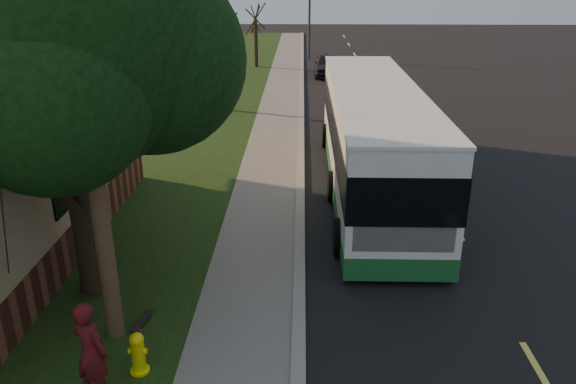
{
  "coord_description": "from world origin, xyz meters",
  "views": [
    {
      "loc": [
        0.02,
        -7.38,
        6.26
      ],
      "look_at": [
        -0.28,
        4.39,
        1.5
      ],
      "focal_mm": 35.0,
      "sensor_mm": 36.0,
      "label": 1
    }
  ],
  "objects_px": {
    "fire_hydrant": "(138,353)",
    "leafy_tree": "(63,33)",
    "transit_bus": "(373,136)",
    "skateboarder": "(91,352)",
    "utility_pole": "(82,82)",
    "bare_tree_near": "(224,64)",
    "traffic_signal": "(309,13)",
    "skateboard_main": "(142,320)",
    "distant_car": "(328,64)",
    "bare_tree_far": "(256,36)"
  },
  "relations": [
    {
      "from": "utility_pole",
      "to": "bare_tree_far",
      "type": "xyz_separation_m",
      "value": [
        0.31,
        29.01,
        -2.63
      ]
    },
    {
      "from": "distant_car",
      "to": "transit_bus",
      "type": "bearing_deg",
      "value": -87.44
    },
    {
      "from": "transit_bus",
      "to": "utility_pole",
      "type": "bearing_deg",
      "value": -125.93
    },
    {
      "from": "utility_pole",
      "to": "bare_tree_far",
      "type": "distance_m",
      "value": 29.13
    },
    {
      "from": "bare_tree_far",
      "to": "leafy_tree",
      "type": "bearing_deg",
      "value": -92.45
    },
    {
      "from": "fire_hydrant",
      "to": "bare_tree_near",
      "type": "relative_size",
      "value": 0.17
    },
    {
      "from": "bare_tree_far",
      "to": "skateboarder",
      "type": "bearing_deg",
      "value": -90.18
    },
    {
      "from": "skateboarder",
      "to": "fire_hydrant",
      "type": "bearing_deg",
      "value": -102.39
    },
    {
      "from": "utility_pole",
      "to": "leafy_tree",
      "type": "height_order",
      "value": "utility_pole"
    },
    {
      "from": "skateboard_main",
      "to": "transit_bus",
      "type": "bearing_deg",
      "value": 54.79
    },
    {
      "from": "skateboarder",
      "to": "distant_car",
      "type": "xyz_separation_m",
      "value": [
        4.67,
        27.87,
        -0.25
      ]
    },
    {
      "from": "leafy_tree",
      "to": "transit_bus",
      "type": "bearing_deg",
      "value": 42.79
    },
    {
      "from": "traffic_signal",
      "to": "skateboarder",
      "type": "bearing_deg",
      "value": -95.93
    },
    {
      "from": "skateboarder",
      "to": "distant_car",
      "type": "relative_size",
      "value": 0.43
    },
    {
      "from": "fire_hydrant",
      "to": "utility_pole",
      "type": "bearing_deg",
      "value": 125.38
    },
    {
      "from": "utility_pole",
      "to": "skateboarder",
      "type": "bearing_deg",
      "value": -82.47
    },
    {
      "from": "bare_tree_near",
      "to": "skateboard_main",
      "type": "height_order",
      "value": "bare_tree_near"
    },
    {
      "from": "leafy_tree",
      "to": "skateboarder",
      "type": "distance_m",
      "value": 5.45
    },
    {
      "from": "leafy_tree",
      "to": "distant_car",
      "type": "bearing_deg",
      "value": 76.87
    },
    {
      "from": "leafy_tree",
      "to": "skateboarder",
      "type": "xyz_separation_m",
      "value": [
        1.08,
        -3.25,
        -4.25
      ]
    },
    {
      "from": "fire_hydrant",
      "to": "transit_bus",
      "type": "relative_size",
      "value": 0.06
    },
    {
      "from": "utility_pole",
      "to": "leafy_tree",
      "type": "xyz_separation_m",
      "value": [
        -0.87,
        1.66,
        0.54
      ]
    },
    {
      "from": "transit_bus",
      "to": "skateboarder",
      "type": "height_order",
      "value": "transit_bus"
    },
    {
      "from": "fire_hydrant",
      "to": "distant_car",
      "type": "bearing_deg",
      "value": 81.3
    },
    {
      "from": "fire_hydrant",
      "to": "leafy_tree",
      "type": "bearing_deg",
      "value": 120.67
    },
    {
      "from": "bare_tree_far",
      "to": "distant_car",
      "type": "xyz_separation_m",
      "value": [
        4.57,
        -2.73,
        -1.33
      ]
    },
    {
      "from": "fire_hydrant",
      "to": "skateboarder",
      "type": "relative_size",
      "value": 0.44
    },
    {
      "from": "utility_pole",
      "to": "skateboarder",
      "type": "height_order",
      "value": "utility_pole"
    },
    {
      "from": "traffic_signal",
      "to": "skateboard_main",
      "type": "height_order",
      "value": "traffic_signal"
    },
    {
      "from": "skateboard_main",
      "to": "fire_hydrant",
      "type": "bearing_deg",
      "value": -76.58
    },
    {
      "from": "bare_tree_near",
      "to": "skateboarder",
      "type": "xyz_separation_m",
      "value": [
        0.41,
        -18.6,
        -1.23
      ]
    },
    {
      "from": "fire_hydrant",
      "to": "utility_pole",
      "type": "height_order",
      "value": "utility_pole"
    },
    {
      "from": "utility_pole",
      "to": "bare_tree_near",
      "type": "distance_m",
      "value": 17.19
    },
    {
      "from": "bare_tree_near",
      "to": "distant_car",
      "type": "height_order",
      "value": "bare_tree_near"
    },
    {
      "from": "leafy_tree",
      "to": "skateboard_main",
      "type": "distance_m",
      "value": 5.36
    },
    {
      "from": "bare_tree_near",
      "to": "transit_bus",
      "type": "height_order",
      "value": "bare_tree_near"
    },
    {
      "from": "fire_hydrant",
      "to": "bare_tree_far",
      "type": "relative_size",
      "value": 0.18
    },
    {
      "from": "skateboard_main",
      "to": "bare_tree_far",
      "type": "bearing_deg",
      "value": 90.16
    },
    {
      "from": "fire_hydrant",
      "to": "skateboarder",
      "type": "bearing_deg",
      "value": -129.49
    },
    {
      "from": "bare_tree_near",
      "to": "skateboarder",
      "type": "relative_size",
      "value": 2.53
    },
    {
      "from": "skateboarder",
      "to": "skateboard_main",
      "type": "distance_m",
      "value": 2.11
    },
    {
      "from": "leafy_tree",
      "to": "bare_tree_far",
      "type": "height_order",
      "value": "leafy_tree"
    },
    {
      "from": "utility_pole",
      "to": "skateboard_main",
      "type": "height_order",
      "value": "utility_pole"
    },
    {
      "from": "fire_hydrant",
      "to": "leafy_tree",
      "type": "relative_size",
      "value": 0.09
    },
    {
      "from": "utility_pole",
      "to": "bare_tree_near",
      "type": "height_order",
      "value": "utility_pole"
    },
    {
      "from": "traffic_signal",
      "to": "skateboarder",
      "type": "relative_size",
      "value": 3.24
    },
    {
      "from": "utility_pole",
      "to": "distant_car",
      "type": "relative_size",
      "value": 2.3
    },
    {
      "from": "utility_pole",
      "to": "skateboard_main",
      "type": "relative_size",
      "value": 12.19
    },
    {
      "from": "traffic_signal",
      "to": "fire_hydrant",
      "type": "bearing_deg",
      "value": -95.21
    },
    {
      "from": "leafy_tree",
      "to": "transit_bus",
      "type": "height_order",
      "value": "leafy_tree"
    }
  ]
}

